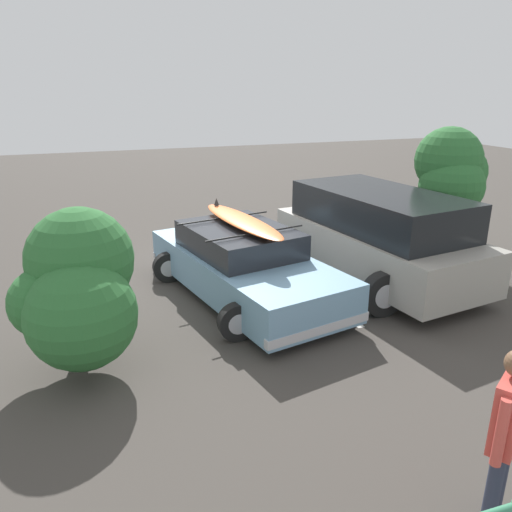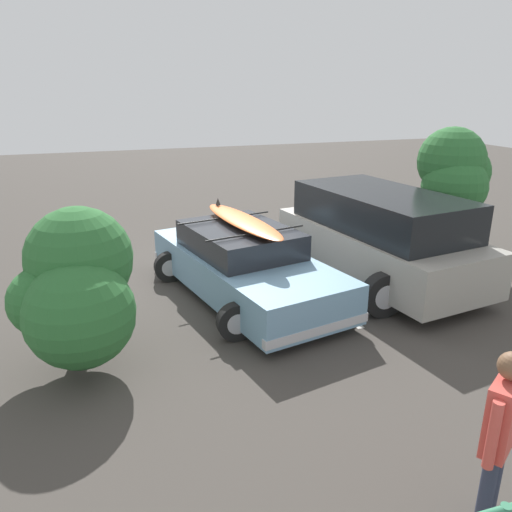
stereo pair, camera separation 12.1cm
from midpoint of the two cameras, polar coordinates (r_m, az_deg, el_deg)
The scene contains 7 objects.
ground_plane at distance 9.46m, azimuth -0.94°, elevation -3.43°, with size 44.00×44.00×0.02m, color #423D38.
parking_stripe at distance 9.47m, azimuth 6.76°, elevation -3.47°, with size 3.62×0.12×0.00m, color silver.
sedan_car at distance 8.82m, azimuth -1.01°, elevation -0.89°, with size 2.88×4.66×1.52m.
suv_car at distance 9.73m, azimuth 14.20°, elevation 2.30°, with size 3.00×4.67×1.74m.
person_bystander at distance 4.65m, azimuth 26.91°, elevation -17.07°, with size 0.57×0.41×1.68m.
bush_near_left at distance 6.81m, azimuth -19.25°, elevation -3.79°, with size 1.63×1.96×2.11m.
bush_near_right at distance 10.85m, azimuth 21.84°, elevation 7.62°, with size 1.59×1.54×2.83m.
Camera 2 is at (2.66, 8.33, 3.59)m, focal length 35.00 mm.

